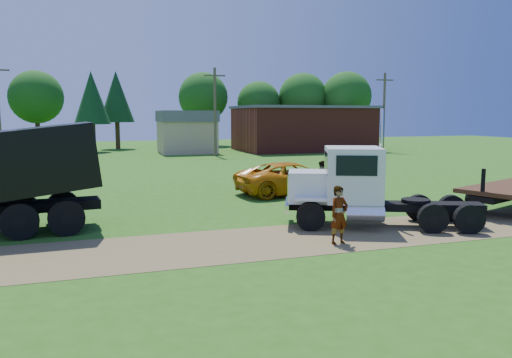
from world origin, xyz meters
name	(u,v)px	position (x,y,z in m)	size (l,w,h in m)	color
ground	(293,239)	(0.00, 0.00, 0.00)	(140.00, 140.00, 0.00)	#295813
dirt_track	(293,239)	(0.00, 0.00, 0.01)	(120.00, 4.20, 0.01)	brown
white_semi_tractor	(355,186)	(3.02, 1.23, 1.51)	(7.38, 4.91, 4.42)	black
orange_pickup	(293,178)	(3.79, 9.11, 0.85)	(2.82, 6.11, 1.70)	#CA7509
spectator_a	(339,215)	(1.16, -1.03, 0.95)	(0.70, 0.46, 1.91)	#999999
spectator_b	(322,182)	(4.11, 6.23, 1.01)	(0.98, 0.76, 2.02)	#999999
brick_building	(302,128)	(18.00, 40.00, 2.66)	(15.40, 10.40, 5.30)	maroon
tan_shed	(187,131)	(4.00, 40.00, 2.42)	(6.20, 5.40, 4.70)	tan
utility_poles	(215,110)	(6.00, 35.00, 4.71)	(42.20, 0.28, 9.00)	brown
tree_row	(178,98)	(4.80, 50.00, 6.36)	(56.37, 13.60, 10.25)	#352215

